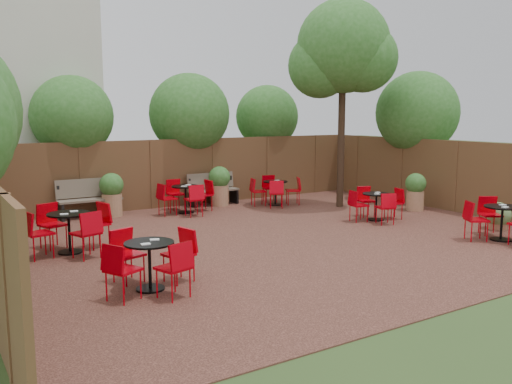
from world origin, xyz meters
TOP-DOWN VIEW (x-y plane):
  - ground at (0.00, 0.00)m, footprint 80.00×80.00m
  - courtyard_paving at (0.00, 0.00)m, footprint 12.00×10.00m
  - fence_back at (0.00, 5.00)m, footprint 12.00×0.08m
  - fence_right at (6.00, 0.00)m, footprint 0.08×10.00m
  - overhang_foliage at (-2.09, 2.66)m, footprint 15.86×10.45m
  - courtyard_tree at (3.77, 2.30)m, footprint 2.79×2.69m
  - park_bench_left at (-2.92, 4.63)m, footprint 1.65×0.53m
  - park_bench_right at (0.76, 4.63)m, footprint 1.55×0.51m
  - bistro_tables at (-0.18, 0.64)m, footprint 9.83×8.17m
  - planters at (-0.67, 3.64)m, footprint 11.41×4.35m

SIDE VIEW (x-z plane):
  - ground at x=0.00m, z-range 0.00..0.00m
  - courtyard_paving at x=0.00m, z-range 0.00..0.02m
  - bistro_tables at x=-0.18m, z-range 0.00..0.92m
  - park_bench_right at x=0.76m, z-range 0.03..0.99m
  - park_bench_left at x=-2.92m, z-range 0.03..1.05m
  - planters at x=-0.67m, z-range 0.04..1.22m
  - fence_back at x=0.00m, z-range 0.00..2.00m
  - fence_right at x=6.00m, z-range 0.00..2.00m
  - overhang_foliage at x=-2.09m, z-range 1.37..4.13m
  - courtyard_tree at x=3.77m, z-range 1.47..7.41m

